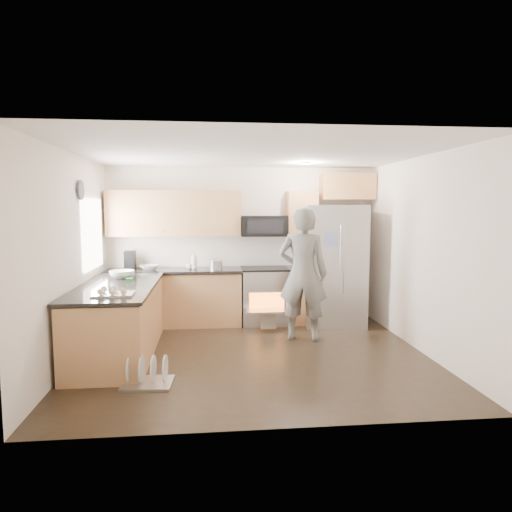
{
  "coord_description": "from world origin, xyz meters",
  "views": [
    {
      "loc": [
        -0.56,
        -5.75,
        1.91
      ],
      "look_at": [
        0.09,
        0.5,
        1.25
      ],
      "focal_mm": 32.0,
      "sensor_mm": 36.0,
      "label": 1
    }
  ],
  "objects": [
    {
      "name": "stove_range",
      "position": [
        0.35,
        1.69,
        0.68
      ],
      "size": [
        0.76,
        0.97,
        1.79
      ],
      "color": "#B7B7BC",
      "rests_on": "ground"
    },
    {
      "name": "room_shell",
      "position": [
        -0.04,
        0.02,
        1.67
      ],
      "size": [
        4.54,
        4.04,
        2.62
      ],
      "color": "white",
      "rests_on": "ground"
    },
    {
      "name": "dish_rack",
      "position": [
        -1.24,
        -0.86,
        0.09
      ],
      "size": [
        0.56,
        0.46,
        0.33
      ],
      "rotation": [
        0.0,
        0.0,
        -0.08
      ],
      "color": "#B7B7BC",
      "rests_on": "ground"
    },
    {
      "name": "peninsula",
      "position": [
        -1.75,
        0.25,
        0.46
      ],
      "size": [
        0.96,
        2.36,
        1.03
      ],
      "color": "#A86F43",
      "rests_on": "ground"
    },
    {
      "name": "back_cabinet_run",
      "position": [
        -0.58,
        1.75,
        0.96
      ],
      "size": [
        4.45,
        0.64,
        2.5
      ],
      "color": "#A86F43",
      "rests_on": "ground"
    },
    {
      "name": "ground",
      "position": [
        0.0,
        0.0,
        0.0
      ],
      "size": [
        4.5,
        4.5,
        0.0
      ],
      "primitive_type": "plane",
      "color": "black",
      "rests_on": "ground"
    },
    {
      "name": "refrigerator",
      "position": [
        1.5,
        1.48,
        0.98
      ],
      "size": [
        1.08,
        0.9,
        1.97
      ],
      "rotation": [
        0.0,
        0.0,
        -0.17
      ],
      "color": "#B7B7BC",
      "rests_on": "ground"
    },
    {
      "name": "person",
      "position": [
        0.79,
        0.67,
        0.97
      ],
      "size": [
        0.81,
        0.65,
        1.94
      ],
      "primitive_type": "imported",
      "rotation": [
        0.0,
        0.0,
        2.84
      ],
      "color": "gray",
      "rests_on": "ground"
    }
  ]
}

